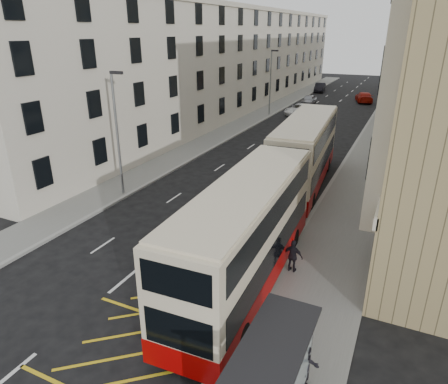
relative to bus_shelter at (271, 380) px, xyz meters
The scene contains 20 objects.
ground 8.62m from the bus_shelter, behind, with size 200.00×200.00×0.00m, color black.
pavement_right 30.46m from the bus_shelter, 90.65° to the left, with size 4.00×120.00×0.15m, color slate.
pavement_left 34.34m from the bus_shelter, 117.53° to the left, with size 3.00×120.00×0.15m, color slate.
kerb_right 30.55m from the bus_shelter, 94.41° to the left, with size 0.25×120.00×0.15m, color gray.
kerb_left 33.67m from the bus_shelter, 115.26° to the left, with size 0.25×120.00×0.15m, color gray.
road_markings 46.20m from the bus_shelter, 100.42° to the left, with size 10.00×110.00×0.01m, color silver, non-canonical shape.
terrace_left 50.98m from the bus_shelter, 115.38° to the left, with size 9.18×79.00×13.25m.
bus_shelter is the anchor object (origin of this frame).
guard_railing 6.61m from the bus_shelter, 108.82° to the left, with size 0.06×6.56×1.01m.
street_lamp_near 19.38m from the bus_shelter, 139.86° to the left, with size 0.93×0.18×8.00m.
street_lamp_far 44.94m from the bus_shelter, 109.12° to the left, with size 0.93×0.18×8.00m.
double_decker_front 7.30m from the bus_shelter, 117.28° to the left, with size 3.19×12.00×4.75m.
double_decker_rear 19.77m from the bus_shelter, 102.20° to the left, with size 3.73×12.34×4.85m.
pedestrian_near 2.13m from the bus_shelter, 133.27° to the left, with size 0.62×0.41×1.70m, color black.
pedestrian_mid 2.28m from the bus_shelter, 75.63° to the left, with size 0.80×0.63×1.66m, color black.
pedestrian_far 8.32m from the bus_shelter, 101.72° to the left, with size 0.92×0.38×1.57m, color black.
white_van 46.07m from the bus_shelter, 104.21° to the left, with size 2.27×4.93×1.37m, color white.
car_silver 53.97m from the bus_shelter, 102.93° to the left, with size 1.72×4.27×1.45m, color #9FA1A7.
car_dark 68.00m from the bus_shelter, 101.49° to the left, with size 1.66×4.77×1.57m, color black.
car_red 58.66m from the bus_shelter, 94.76° to the left, with size 2.17×5.34×1.55m, color #A31206.
Camera 1 is at (10.49, -7.80, 10.44)m, focal length 32.00 mm.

